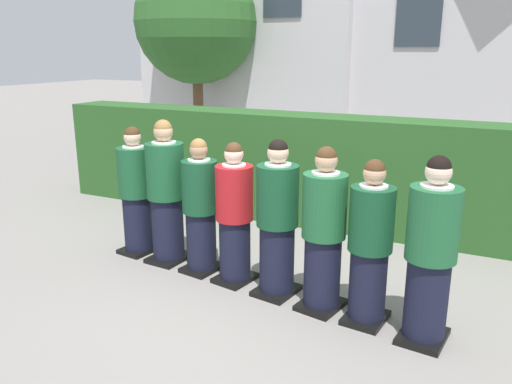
% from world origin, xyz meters
% --- Properties ---
extents(ground_plane, '(60.00, 60.00, 0.00)m').
position_xyz_m(ground_plane, '(0.00, 0.00, 0.00)').
color(ground_plane, gray).
extents(student_front_row_0, '(0.42, 0.49, 1.57)m').
position_xyz_m(student_front_row_0, '(-1.75, 0.27, 0.75)').
color(student_front_row_0, black).
rests_on(student_front_row_0, ground).
extents(student_front_row_1, '(0.44, 0.51, 1.69)m').
position_xyz_m(student_front_row_1, '(-1.26, 0.20, 0.80)').
color(student_front_row_1, black).
rests_on(student_front_row_1, ground).
extents(student_front_row_2, '(0.42, 0.49, 1.52)m').
position_xyz_m(student_front_row_2, '(-0.75, 0.12, 0.72)').
color(student_front_row_2, black).
rests_on(student_front_row_2, ground).
extents(student_in_red_blazer, '(0.43, 0.49, 1.53)m').
position_xyz_m(student_in_red_blazer, '(-0.28, 0.05, 0.73)').
color(student_in_red_blazer, black).
rests_on(student_in_red_blazer, ground).
extents(student_front_row_4, '(0.44, 0.51, 1.61)m').
position_xyz_m(student_front_row_4, '(0.25, -0.03, 0.77)').
color(student_front_row_4, black).
rests_on(student_front_row_4, ground).
extents(student_front_row_5, '(0.45, 0.52, 1.60)m').
position_xyz_m(student_front_row_5, '(0.77, -0.12, 0.76)').
color(student_front_row_5, black).
rests_on(student_front_row_5, ground).
extents(student_front_row_6, '(0.40, 0.48, 1.53)m').
position_xyz_m(student_front_row_6, '(1.22, -0.18, 0.73)').
color(student_front_row_6, black).
rests_on(student_front_row_6, ground).
extents(student_front_row_7, '(0.43, 0.54, 1.63)m').
position_xyz_m(student_front_row_7, '(1.75, -0.28, 0.78)').
color(student_front_row_7, black).
rests_on(student_front_row_7, ground).
extents(hedge, '(8.79, 0.70, 1.56)m').
position_xyz_m(hedge, '(0.00, 2.31, 0.78)').
color(hedge, '#285623').
rests_on(hedge, ground).
extents(oak_tree_left, '(2.80, 2.80, 4.46)m').
position_xyz_m(oak_tree_left, '(-4.41, 5.93, 3.05)').
color(oak_tree_left, brown).
rests_on(oak_tree_left, ground).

